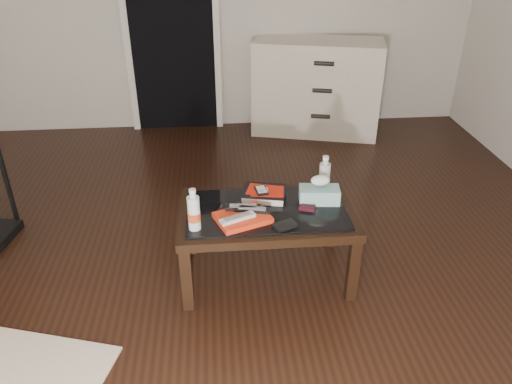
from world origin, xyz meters
TOP-DOWN VIEW (x-y plane):
  - ground at (0.00, 0.00)m, footprint 5.00×5.00m
  - doorway at (-0.40, 2.47)m, footprint 0.90×0.08m
  - coffee_table at (0.24, 0.00)m, footprint 1.00×0.60m
  - dresser at (0.96, 2.23)m, footprint 1.29×0.78m
  - magazines at (0.09, -0.10)m, footprint 0.34×0.30m
  - remote_silver at (0.06, -0.14)m, footprint 0.20×0.13m
  - remote_black_front at (0.15, -0.06)m, footprint 0.21×0.09m
  - remote_black_back at (0.10, -0.03)m, footprint 0.20×0.07m
  - textbook at (0.24, 0.14)m, footprint 0.29×0.25m
  - dvd_mailers at (0.23, 0.14)m, footprint 0.22×0.18m
  - ipod at (0.22, 0.12)m, footprint 0.08×0.11m
  - flip_phone at (0.47, -0.02)m, footprint 0.10×0.07m
  - wallet at (0.31, -0.19)m, footprint 0.14×0.11m
  - water_bottle_left at (-0.17, -0.16)m, footprint 0.08×0.08m
  - water_bottle_right at (0.60, 0.17)m, footprint 0.08×0.08m
  - tissue_box at (0.55, 0.06)m, footprint 0.24×0.14m

SIDE VIEW (x-z plane):
  - ground at x=0.00m, z-range 0.00..0.00m
  - coffee_table at x=0.24m, z-range 0.17..0.63m
  - dresser at x=0.96m, z-range 0.00..0.90m
  - wallet at x=0.31m, z-range 0.46..0.48m
  - flip_phone at x=0.47m, z-range 0.46..0.48m
  - magazines at x=0.09m, z-range 0.46..0.49m
  - textbook at x=0.24m, z-range 0.46..0.51m
  - remote_silver at x=0.06m, z-range 0.49..0.51m
  - remote_black_front at x=0.15m, z-range 0.49..0.51m
  - remote_black_back at x=0.10m, z-range 0.49..0.51m
  - tissue_box at x=0.55m, z-range 0.46..0.55m
  - dvd_mailers at x=0.23m, z-range 0.51..0.51m
  - ipod at x=0.22m, z-range 0.51..0.53m
  - water_bottle_left at x=-0.17m, z-range 0.46..0.70m
  - water_bottle_right at x=0.60m, z-range 0.46..0.70m
  - doorway at x=-0.40m, z-range -0.01..2.06m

